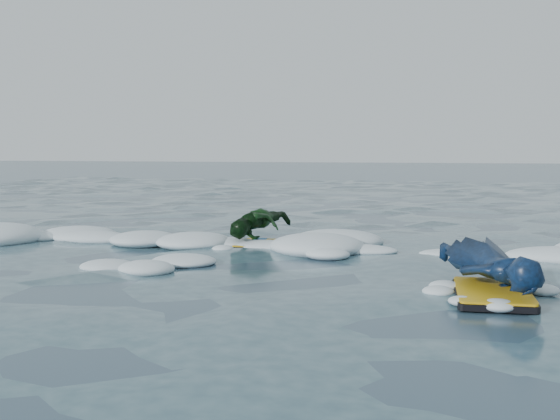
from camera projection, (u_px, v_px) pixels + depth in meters
The scene contains 4 objects.
ground at pixel (219, 267), 7.71m from camera, with size 120.00×120.00×0.00m, color #1B3140.
foam_band at pixel (248, 253), 8.70m from camera, with size 12.00×3.10×0.30m, color white, non-canonical shape.
prone_woman_unit at pixel (492, 268), 6.24m from camera, with size 1.18×1.84×0.45m.
prone_child_unit at pixel (260, 227), 9.42m from camera, with size 0.81×1.33×0.49m.
Camera 1 is at (2.69, -7.17, 1.29)m, focal length 45.00 mm.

